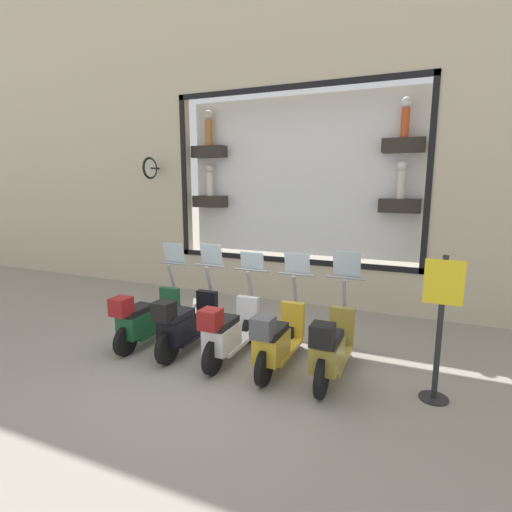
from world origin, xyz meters
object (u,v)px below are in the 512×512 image
(scooter_yellow_1, at_px, (277,339))
(scooter_white_2, at_px, (229,331))
(scooter_black_3, at_px, (185,323))
(scooter_green_4, at_px, (145,318))
(scooter_olive_0, at_px, (331,347))
(shop_sign_post, at_px, (440,323))

(scooter_yellow_1, distance_m, scooter_white_2, 0.79)
(scooter_yellow_1, height_order, scooter_white_2, scooter_yellow_1)
(scooter_black_3, bearing_deg, scooter_white_2, -90.43)
(scooter_yellow_1, bearing_deg, scooter_black_3, 89.82)
(scooter_yellow_1, relative_size, scooter_green_4, 1.00)
(scooter_white_2, relative_size, scooter_green_4, 1.00)
(scooter_olive_0, distance_m, scooter_green_4, 3.17)
(scooter_olive_0, xyz_separation_m, scooter_white_2, (-0.01, 1.58, -0.02))
(scooter_yellow_1, xyz_separation_m, shop_sign_post, (0.04, -2.11, 0.54))
(scooter_yellow_1, bearing_deg, scooter_olive_0, -89.41)
(scooter_black_3, bearing_deg, scooter_yellow_1, -90.18)
(scooter_yellow_1, height_order, scooter_green_4, scooter_green_4)
(shop_sign_post, bearing_deg, scooter_yellow_1, 91.03)
(scooter_black_3, distance_m, shop_sign_post, 3.74)
(scooter_white_2, bearing_deg, scooter_olive_0, -89.67)
(scooter_olive_0, relative_size, scooter_black_3, 1.00)
(scooter_white_2, xyz_separation_m, scooter_black_3, (0.01, 0.79, 0.01))
(scooter_yellow_1, bearing_deg, scooter_green_4, 90.11)
(scooter_olive_0, height_order, scooter_yellow_1, scooter_olive_0)
(scooter_black_3, relative_size, scooter_green_4, 1.01)
(scooter_olive_0, relative_size, scooter_green_4, 1.01)
(scooter_black_3, bearing_deg, scooter_green_4, 90.68)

